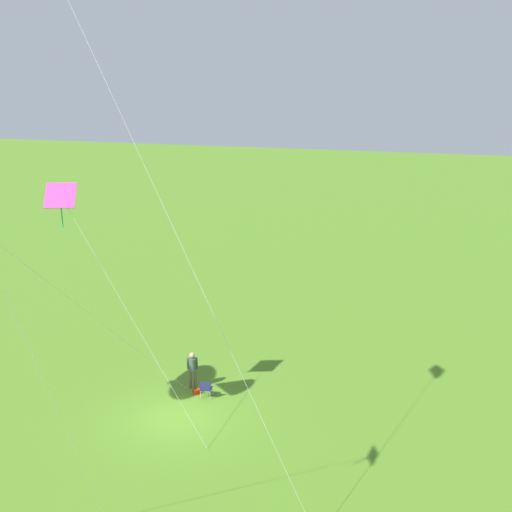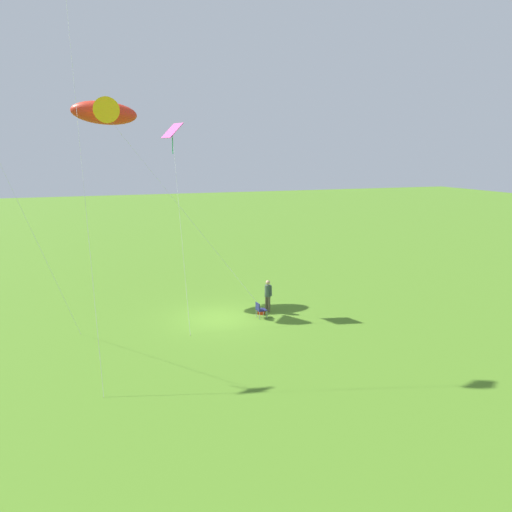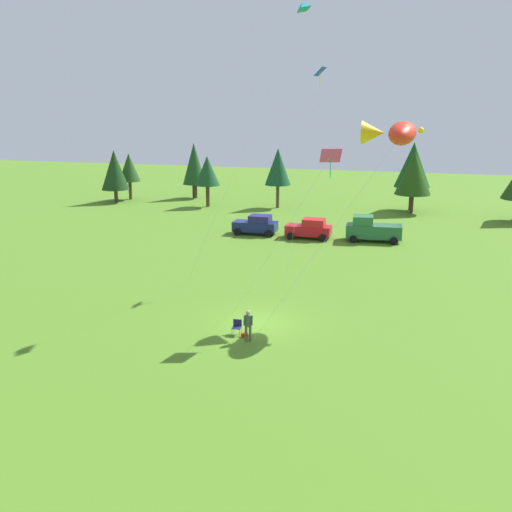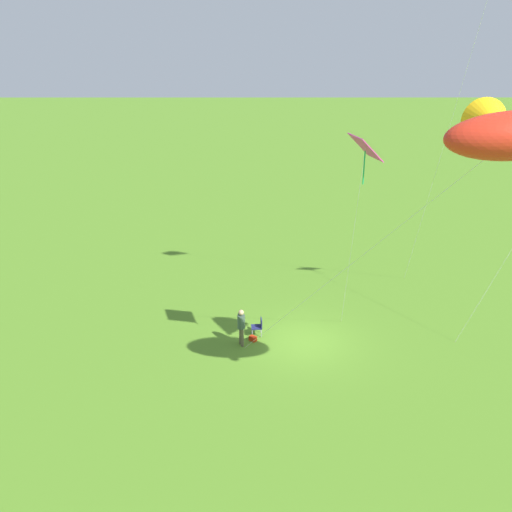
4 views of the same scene
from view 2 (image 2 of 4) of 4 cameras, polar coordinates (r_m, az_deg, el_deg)
ground_plane at (r=26.20m, az=-4.26°, el=-7.11°), size 160.00×160.00×0.00m
person_kite_flyer at (r=26.93m, az=1.37°, el=-4.28°), size 0.51×0.43×1.74m
folding_chair at (r=26.05m, az=0.45°, el=-6.06°), size 0.52×0.52×0.82m
backpack_on_grass at (r=26.71m, az=0.60°, el=-6.46°), size 0.38×0.38×0.22m
kite_large_fish at (r=31.04m, az=-16.93°, el=15.43°), size 8.12×9.35×11.51m
kite_diamond_rainbow at (r=28.05m, az=-9.53°, el=13.52°), size 6.38×1.12×10.02m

